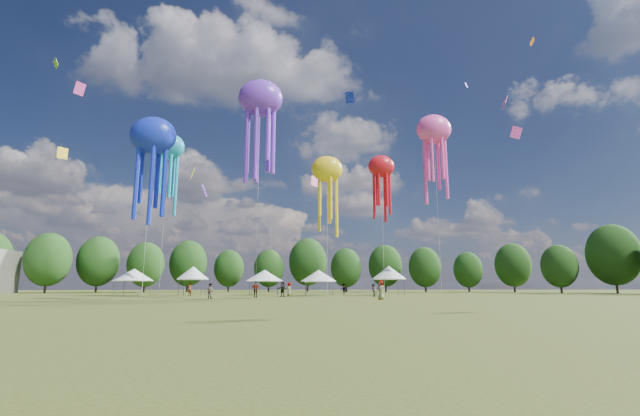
{
  "coord_description": "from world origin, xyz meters",
  "views": [
    {
      "loc": [
        -0.25,
        -10.57,
        1.34
      ],
      "look_at": [
        1.67,
        15.0,
        6.0
      ],
      "focal_mm": 24.19,
      "sensor_mm": 36.0,
      "label": 1
    }
  ],
  "objects": [
    {
      "name": "ground",
      "position": [
        0.0,
        0.0,
        0.0
      ],
      "size": [
        300.0,
        300.0,
        0.0
      ],
      "primitive_type": "plane",
      "color": "#384416",
      "rests_on": "ground"
    },
    {
      "name": "spectator_near",
      "position": [
        -8.59,
        37.73,
        0.82
      ],
      "size": [
        1.0,
        0.94,
        1.64
      ],
      "primitive_type": "imported",
      "rotation": [
        0.0,
        0.0,
        2.62
      ],
      "color": "gray",
      "rests_on": "ground"
    },
    {
      "name": "spectators_far",
      "position": [
        2.04,
        46.22,
        0.91
      ],
      "size": [
        25.14,
        23.44,
        1.91
      ],
      "color": "gray",
      "rests_on": "ground"
    },
    {
      "name": "festival_tents",
      "position": [
        -4.39,
        54.65,
        3.06
      ],
      "size": [
        42.96,
        11.19,
        4.34
      ],
      "color": "#47474C",
      "rests_on": "ground"
    },
    {
      "name": "show_kites",
      "position": [
        0.33,
        40.29,
        17.97
      ],
      "size": [
        42.61,
        20.31,
        26.11
      ],
      "color": "#162ACC",
      "rests_on": "ground"
    },
    {
      "name": "small_kites",
      "position": [
        0.88,
        42.23,
        31.38
      ],
      "size": [
        71.98,
        62.2,
        43.98
      ],
      "color": "#162ACC",
      "rests_on": "ground"
    },
    {
      "name": "treeline",
      "position": [
        -3.87,
        62.51,
        6.54
      ],
      "size": [
        201.57,
        95.24,
        13.43
      ],
      "color": "#38281C",
      "rests_on": "ground"
    }
  ]
}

